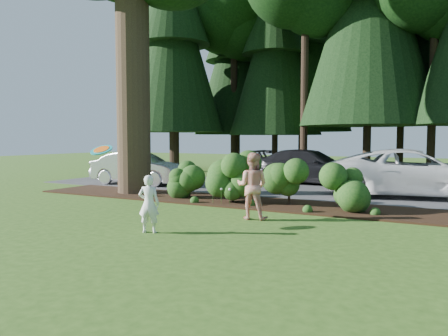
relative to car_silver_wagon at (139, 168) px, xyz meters
name	(u,v)px	position (x,y,z in m)	size (l,w,h in m)	color
ground	(187,219)	(6.37, -5.82, -0.75)	(80.00, 80.00, 0.00)	#2D4E16
mulch_bed	(242,202)	(6.37, -2.57, -0.72)	(16.00, 2.50, 0.05)	black
driveway	(287,189)	(6.37, 1.68, -0.73)	(22.00, 6.00, 0.03)	#38383A
shrub_row	(262,179)	(7.14, -2.68, 0.06)	(6.53, 1.60, 1.61)	#174013
lily_cluster	(221,190)	(6.07, -3.42, -0.25)	(0.69, 0.09, 0.57)	#174013
tree_wall	(347,8)	(6.62, 10.56, 8.76)	(25.66, 12.15, 17.09)	black
car_silver_wagon	(139,168)	(0.00, 0.00, 0.00)	(1.52, 4.35, 1.43)	silver
car_white_suv	(413,173)	(11.15, 1.37, 0.12)	(2.79, 6.05, 1.68)	silver
car_dark_suv	(310,167)	(6.61, 3.98, 0.05)	(2.15, 5.28, 1.53)	black
child	(149,204)	(6.54, -7.61, -0.10)	(0.47, 0.31, 1.29)	white
adult	(252,186)	(7.87, -5.03, 0.12)	(0.84, 0.65, 1.73)	#BD3619
frisbee	(101,150)	(5.16, -7.61, 1.08)	(0.53, 0.49, 0.26)	teal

